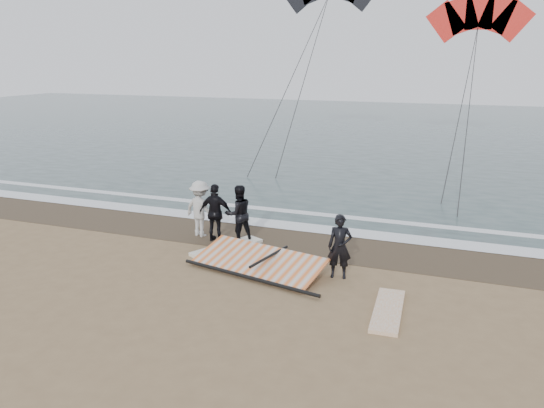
# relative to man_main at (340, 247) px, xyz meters

# --- Properties ---
(ground) EXTENTS (120.00, 120.00, 0.00)m
(ground) POSITION_rel_man_main_xyz_m (-2.21, -2.16, -0.87)
(ground) COLOR #8C704C
(ground) RESTS_ON ground
(sea) EXTENTS (120.00, 54.00, 0.02)m
(sea) POSITION_rel_man_main_xyz_m (-2.21, 30.84, -0.86)
(sea) COLOR #233838
(sea) RESTS_ON ground
(wet_sand) EXTENTS (120.00, 2.80, 0.01)m
(wet_sand) POSITION_rel_man_main_xyz_m (-2.21, 2.34, -0.86)
(wet_sand) COLOR #4C3D2B
(wet_sand) RESTS_ON ground
(foam_near) EXTENTS (120.00, 0.90, 0.01)m
(foam_near) POSITION_rel_man_main_xyz_m (-2.21, 3.74, -0.84)
(foam_near) COLOR white
(foam_near) RESTS_ON sea
(foam_far) EXTENTS (120.00, 0.45, 0.01)m
(foam_far) POSITION_rel_man_main_xyz_m (-2.21, 5.44, -0.84)
(foam_far) COLOR white
(foam_far) RESTS_ON sea
(man_main) EXTENTS (0.69, 0.51, 1.73)m
(man_main) POSITION_rel_man_main_xyz_m (0.00, 0.00, 0.00)
(man_main) COLOR black
(man_main) RESTS_ON ground
(board_white) EXTENTS (0.74, 2.26, 0.09)m
(board_white) POSITION_rel_man_main_xyz_m (1.53, -1.59, -0.82)
(board_white) COLOR white
(board_white) RESTS_ON ground
(board_cream) EXTENTS (1.65, 2.43, 0.10)m
(board_cream) POSITION_rel_man_main_xyz_m (-3.72, 0.93, -0.82)
(board_cream) COLOR silver
(board_cream) RESTS_ON ground
(trio_cluster) EXTENTS (2.63, 1.16, 1.87)m
(trio_cluster) POSITION_rel_man_main_xyz_m (-4.41, 1.67, 0.06)
(trio_cluster) COLOR black
(trio_cluster) RESTS_ON ground
(sail_rig) EXTENTS (4.17, 2.45, 0.49)m
(sail_rig) POSITION_rel_man_main_xyz_m (-2.24, -0.16, -0.67)
(sail_rig) COLOR black
(sail_rig) RESTS_ON ground
(kite_red) EXTENTS (6.72, 8.06, 17.54)m
(kite_red) POSITION_rel_man_main_xyz_m (2.90, 22.63, 6.87)
(kite_red) COLOR red
(kite_red) RESTS_ON ground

